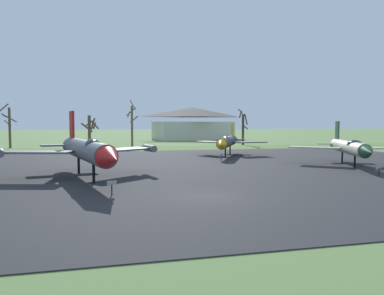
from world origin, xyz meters
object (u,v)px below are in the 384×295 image
at_px(jet_fighter_front_right, 86,150).
at_px(visitor_building, 193,124).
at_px(info_placard_front_right, 112,186).
at_px(jet_fighter_rear_left, 228,142).
at_px(info_placard_rear_center, 379,169).
at_px(info_placard_rear_left, 221,157).
at_px(jet_fighter_rear_center, 349,147).

relative_size(jet_fighter_front_right, visitor_building, 0.72).
xyz_separation_m(info_placard_front_right, jet_fighter_rear_left, (17.23, 26.51, 1.47)).
relative_size(jet_fighter_front_right, info_placard_rear_center, 17.04).
xyz_separation_m(info_placard_front_right, visitor_building, (27.24, 86.25, 4.07)).
relative_size(info_placard_rear_center, jet_fighter_rear_left, 0.08).
bearing_deg(jet_fighter_rear_left, info_placard_rear_left, -114.77).
bearing_deg(info_placard_rear_left, jet_fighter_rear_left, 65.23).
bearing_deg(info_placard_front_right, jet_fighter_rear_center, 23.51).
height_order(info_placard_front_right, visitor_building, visitor_building).
bearing_deg(jet_fighter_rear_center, visitor_building, 88.97).
bearing_deg(jet_fighter_front_right, jet_fighter_rear_center, 6.64).
relative_size(jet_fighter_front_right, info_placard_front_right, 17.91).
height_order(info_placard_front_right, jet_fighter_rear_center, jet_fighter_rear_center).
height_order(jet_fighter_front_right, jet_fighter_rear_center, jet_fighter_front_right).
xyz_separation_m(jet_fighter_front_right, jet_fighter_rear_left, (18.96, 18.47, -0.35)).
height_order(info_placard_rear_center, jet_fighter_rear_left, jet_fighter_rear_left).
bearing_deg(visitor_building, jet_fighter_rear_left, -99.52).
xyz_separation_m(jet_fighter_rear_center, visitor_building, (1.35, 74.99, 2.61)).
bearing_deg(jet_fighter_rear_center, info_placard_rear_left, 148.23).
bearing_deg(visitor_building, info_placard_rear_center, -92.76).
xyz_separation_m(jet_fighter_front_right, info_placard_rear_left, (15.42, 10.78, -1.81)).
bearing_deg(info_placard_rear_center, visitor_building, 87.24).
height_order(jet_fighter_front_right, info_placard_rear_center, jet_fighter_front_right).
height_order(jet_fighter_rear_center, visitor_building, visitor_building).
distance_m(jet_fighter_front_right, info_placard_rear_center, 25.46).
distance_m(info_placard_rear_center, info_placard_rear_left, 18.00).
xyz_separation_m(jet_fighter_rear_center, jet_fighter_rear_left, (-8.66, 15.25, 0.01)).
relative_size(info_placard_front_right, jet_fighter_rear_left, 0.07).
relative_size(jet_fighter_rear_center, info_placard_rear_left, 13.96).
distance_m(jet_fighter_front_right, info_placard_rear_left, 18.90).
bearing_deg(jet_fighter_rear_center, jet_fighter_front_right, -173.36).
relative_size(jet_fighter_front_right, jet_fighter_rear_left, 1.29).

